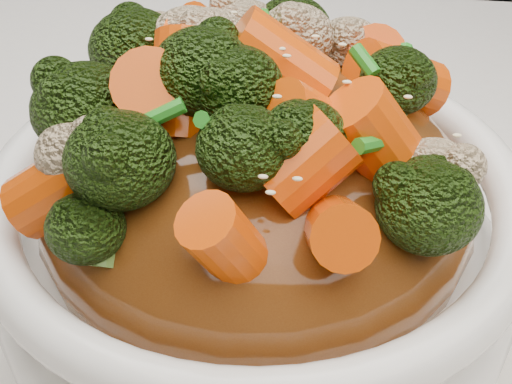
# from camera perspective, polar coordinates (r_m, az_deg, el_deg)

# --- Properties ---
(tablecloth) EXTENTS (1.20, 0.80, 0.04)m
(tablecloth) POSITION_cam_1_polar(r_m,az_deg,el_deg) (0.43, 8.01, -9.85)
(tablecloth) COLOR white
(tablecloth) RESTS_ON dining_table
(bowl) EXTENTS (0.30, 0.30, 0.09)m
(bowl) POSITION_cam_1_polar(r_m,az_deg,el_deg) (0.37, -0.00, -4.44)
(bowl) COLOR white
(bowl) RESTS_ON tablecloth
(sauce_base) EXTENTS (0.24, 0.24, 0.11)m
(sauce_base) POSITION_cam_1_polar(r_m,az_deg,el_deg) (0.35, -0.00, -0.43)
(sauce_base) COLOR #5E3010
(sauce_base) RESTS_ON bowl
(carrots) EXTENTS (0.24, 0.24, 0.06)m
(carrots) POSITION_cam_1_polar(r_m,az_deg,el_deg) (0.31, -0.00, 9.70)
(carrots) COLOR #DC4B07
(carrots) RESTS_ON sauce_base
(broccoli) EXTENTS (0.24, 0.24, 0.05)m
(broccoli) POSITION_cam_1_polar(r_m,az_deg,el_deg) (0.31, -0.00, 9.52)
(broccoli) COLOR black
(broccoli) RESTS_ON sauce_base
(cauliflower) EXTENTS (0.24, 0.24, 0.04)m
(cauliflower) POSITION_cam_1_polar(r_m,az_deg,el_deg) (0.31, -0.00, 9.16)
(cauliflower) COLOR tan
(cauliflower) RESTS_ON sauce_base
(scallions) EXTENTS (0.18, 0.18, 0.02)m
(scallions) POSITION_cam_1_polar(r_m,az_deg,el_deg) (0.31, -0.00, 9.88)
(scallions) COLOR #207C1C
(scallions) RESTS_ON sauce_base
(sesame_seeds) EXTENTS (0.21, 0.21, 0.01)m
(sesame_seeds) POSITION_cam_1_polar(r_m,az_deg,el_deg) (0.31, 0.00, 9.88)
(sesame_seeds) COLOR beige
(sesame_seeds) RESTS_ON sauce_base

